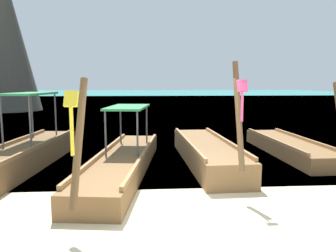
{
  "coord_description": "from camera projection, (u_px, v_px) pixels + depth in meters",
  "views": [
    {
      "loc": [
        -0.63,
        -5.57,
        2.39
      ],
      "look_at": [
        0.0,
        3.55,
        1.19
      ],
      "focal_mm": 34.61,
      "sensor_mm": 36.0,
      "label": 1
    }
  ],
  "objects": [
    {
      "name": "longtail_boat_violet_ribbon",
      "position": [
        21.0,
        157.0,
        8.94
      ],
      "size": [
        1.62,
        7.14,
        2.86
      ],
      "color": "brown",
      "rests_on": "ground"
    },
    {
      "name": "karst_rock",
      "position": [
        0.0,
        35.0,
        28.36
      ],
      "size": [
        6.95,
        6.03,
        13.93
      ],
      "color": "#47443D",
      "rests_on": "ground"
    },
    {
      "name": "longtail_boat_green_ribbon",
      "position": [
        289.0,
        147.0,
        10.96
      ],
      "size": [
        1.26,
        5.74,
        2.44
      ],
      "color": "brown",
      "rests_on": "ground"
    },
    {
      "name": "longtail_boat_pink_ribbon",
      "position": [
        207.0,
        152.0,
        9.76
      ],
      "size": [
        1.43,
        6.07,
        2.87
      ],
      "color": "brown",
      "rests_on": "ground"
    },
    {
      "name": "sea_water",
      "position": [
        149.0,
        95.0,
        66.74
      ],
      "size": [
        120.0,
        120.0,
        0.0
      ],
      "primitive_type": "plane",
      "color": "teal",
      "rests_on": "ground"
    },
    {
      "name": "longtail_boat_yellow_ribbon",
      "position": [
        123.0,
        161.0,
        8.77
      ],
      "size": [
        2.04,
        7.26,
        2.49
      ],
      "color": "brown",
      "rests_on": "ground"
    },
    {
      "name": "ground",
      "position": [
        182.0,
        216.0,
        5.86
      ],
      "size": [
        120.0,
        120.0,
        0.0
      ],
      "primitive_type": "plane",
      "color": "beige"
    }
  ]
}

